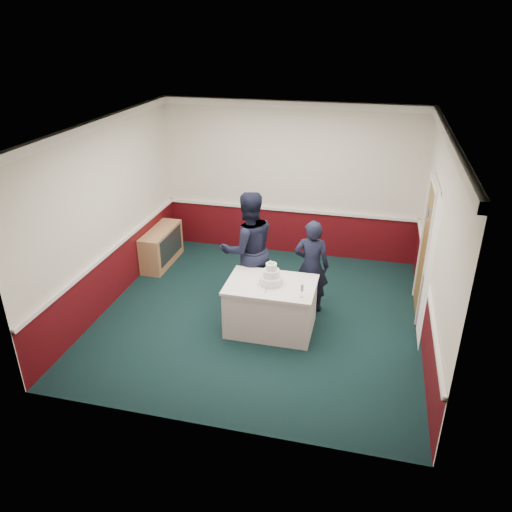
% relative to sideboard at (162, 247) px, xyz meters
% --- Properties ---
extents(ground, '(5.00, 5.00, 0.00)m').
position_rel_sideboard_xyz_m(ground, '(2.28, -1.40, -0.35)').
color(ground, black).
rests_on(ground, ground).
extents(room_shell, '(5.00, 5.00, 3.00)m').
position_rel_sideboard_xyz_m(room_shell, '(2.36, -0.79, 1.62)').
color(room_shell, silver).
rests_on(room_shell, ground).
extents(sideboard, '(0.41, 1.20, 0.70)m').
position_rel_sideboard_xyz_m(sideboard, '(0.00, 0.00, 0.00)').
color(sideboard, tan).
rests_on(sideboard, ground).
extents(cake_table, '(1.32, 0.92, 0.79)m').
position_rel_sideboard_xyz_m(cake_table, '(2.53, -1.73, 0.05)').
color(cake_table, white).
rests_on(cake_table, ground).
extents(wedding_cake, '(0.35, 0.35, 0.36)m').
position_rel_sideboard_xyz_m(wedding_cake, '(2.53, -1.73, 0.55)').
color(wedding_cake, white).
rests_on(wedding_cake, cake_table).
extents(cake_knife, '(0.03, 0.22, 0.00)m').
position_rel_sideboard_xyz_m(cake_knife, '(2.50, -1.93, 0.44)').
color(cake_knife, silver).
rests_on(cake_knife, cake_table).
extents(champagne_flute, '(0.05, 0.05, 0.21)m').
position_rel_sideboard_xyz_m(champagne_flute, '(3.03, -2.01, 0.58)').
color(champagne_flute, silver).
rests_on(champagne_flute, cake_table).
extents(person_man, '(1.19, 1.12, 1.94)m').
position_rel_sideboard_xyz_m(person_man, '(1.99, -1.01, 0.62)').
color(person_man, black).
rests_on(person_man, ground).
extents(person_woman, '(0.58, 0.39, 1.55)m').
position_rel_sideboard_xyz_m(person_woman, '(3.02, -1.00, 0.43)').
color(person_woman, black).
rests_on(person_woman, ground).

